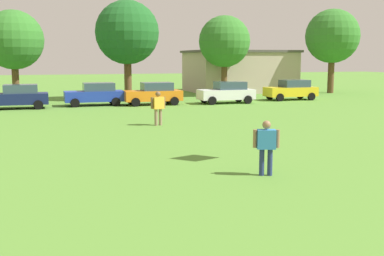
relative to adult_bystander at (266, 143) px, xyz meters
name	(u,v)px	position (x,y,z in m)	size (l,w,h in m)	color
ground_plane	(69,123)	(-4.90, 14.03, -0.99)	(160.00, 160.00, 0.00)	#568C33
adult_bystander	(266,143)	(0.00, 0.00, 0.00)	(0.75, 0.47, 1.66)	navy
bystander_near_trees	(158,105)	(-0.49, 11.52, 0.07)	(0.82, 0.46, 1.78)	#8C7259
parked_car_navy_0	(17,96)	(-7.82, 22.56, -0.13)	(4.30, 2.02, 1.68)	#141E4C
parked_car_blue_1	(95,94)	(-2.39, 23.26, -0.13)	(4.30, 2.02, 1.68)	#1E38AD
parked_car_orange_2	(154,93)	(1.84, 22.48, -0.13)	(4.30, 2.02, 1.68)	orange
parked_car_white_3	(227,92)	(7.56, 21.96, -0.13)	(4.30, 2.02, 1.68)	white
parked_car_yellow_4	(292,90)	(13.86, 23.15, -0.13)	(4.30, 2.02, 1.68)	yellow
tree_left	(14,40)	(-8.08, 27.73, 3.89)	(4.63, 4.63, 7.22)	brown
tree_center	(127,33)	(0.83, 27.54, 4.58)	(5.29, 5.29, 8.25)	brown
tree_right	(224,42)	(10.11, 29.06, 3.99)	(4.73, 4.73, 7.38)	brown
tree_far_right	(332,36)	(21.69, 29.21, 4.63)	(5.34, 5.34, 8.33)	brown
house_right	(239,71)	(13.73, 34.04, 1.16)	(10.51, 8.11, 4.28)	tan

